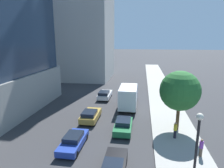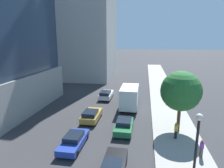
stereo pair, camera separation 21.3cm
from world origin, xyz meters
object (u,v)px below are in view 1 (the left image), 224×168
(car_green, at_px, (123,125))
(pedestrian_yellow_shirt, at_px, (175,130))
(car_gold, at_px, (91,115))
(pedestrian_purple_shirt, at_px, (201,148))
(street_tree, at_px, (180,91))
(car_white, at_px, (105,95))
(car_blue, at_px, (73,141))
(car_black, at_px, (114,168))
(construction_building, at_px, (85,4))
(box_truck, at_px, (129,96))
(street_lamp, at_px, (197,143))

(car_green, bearing_deg, pedestrian_yellow_shirt, -10.17)
(car_gold, bearing_deg, pedestrian_purple_shirt, -28.52)
(street_tree, xyz_separation_m, pedestrian_purple_shirt, (1.17, -5.00, -3.69))
(car_white, distance_m, car_green, 12.56)
(car_green, xyz_separation_m, pedestrian_yellow_shirt, (5.42, -0.97, 0.33))
(car_white, xyz_separation_m, car_blue, (-0.00, -15.79, -0.08))
(car_black, bearing_deg, car_gold, 114.15)
(construction_building, xyz_separation_m, car_white, (8.26, -17.95, -17.90))
(box_truck, height_order, pedestrian_purple_shirt, box_truck)
(street_lamp, xyz_separation_m, car_blue, (-9.74, 4.48, -3.21))
(car_blue, bearing_deg, car_white, 90.00)
(street_lamp, height_order, pedestrian_yellow_shirt, street_lamp)
(street_lamp, xyz_separation_m, car_black, (-5.37, 1.02, -3.14))
(street_lamp, height_order, car_gold, street_lamp)
(construction_building, distance_m, pedestrian_yellow_shirt, 39.72)
(pedestrian_purple_shirt, distance_m, pedestrian_yellow_shirt, 3.45)
(pedestrian_purple_shirt, bearing_deg, car_white, 126.12)
(street_lamp, bearing_deg, pedestrian_yellow_shirt, 89.63)
(car_gold, bearing_deg, street_tree, -6.84)
(street_lamp, relative_size, pedestrian_yellow_shirt, 3.25)
(construction_building, height_order, street_lamp, construction_building)
(car_gold, bearing_deg, construction_building, 106.76)
(car_gold, relative_size, car_blue, 0.93)
(car_gold, bearing_deg, box_truck, 52.30)
(car_white, height_order, pedestrian_purple_shirt, pedestrian_purple_shirt)
(box_truck, xyz_separation_m, pedestrian_yellow_shirt, (5.42, -8.90, -0.81))
(car_black, bearing_deg, car_blue, 141.62)
(car_gold, bearing_deg, car_green, -27.46)
(car_gold, relative_size, box_truck, 0.58)
(car_black, bearing_deg, car_green, 90.00)
(pedestrian_yellow_shirt, bearing_deg, pedestrian_purple_shirt, -60.46)
(box_truck, height_order, pedestrian_yellow_shirt, box_truck)
(street_tree, xyz_separation_m, car_white, (-10.32, 10.74, -3.93))
(box_truck, distance_m, pedestrian_purple_shirt, 13.89)
(street_tree, bearing_deg, car_blue, -153.93)
(car_white, relative_size, pedestrian_purple_shirt, 2.83)
(pedestrian_purple_shirt, bearing_deg, car_black, -153.77)
(car_gold, xyz_separation_m, pedestrian_yellow_shirt, (9.79, -3.24, 0.30))
(car_green, bearing_deg, car_black, -90.00)
(street_lamp, distance_m, pedestrian_purple_shirt, 5.65)
(car_blue, xyz_separation_m, pedestrian_purple_shirt, (11.49, 0.05, 0.33))
(car_white, height_order, pedestrian_yellow_shirt, pedestrian_yellow_shirt)
(box_truck, bearing_deg, street_lamp, -71.89)
(car_black, xyz_separation_m, pedestrian_purple_shirt, (7.12, 3.51, 0.26))
(construction_building, height_order, car_blue, construction_building)
(car_green, xyz_separation_m, box_truck, (0.00, 7.93, 1.14))
(pedestrian_purple_shirt, bearing_deg, car_green, 150.85)
(pedestrian_yellow_shirt, bearing_deg, car_black, -129.79)
(car_green, bearing_deg, pedestrian_purple_shirt, -29.15)
(box_truck, bearing_deg, car_black, -90.00)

